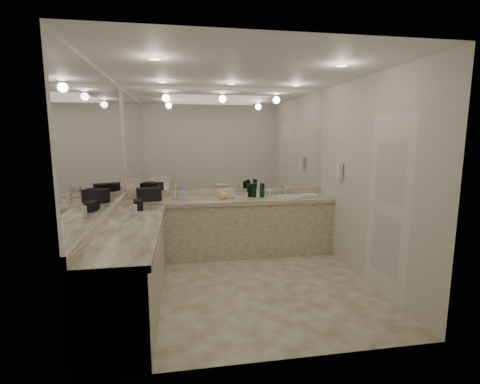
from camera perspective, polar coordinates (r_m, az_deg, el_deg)
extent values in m
plane|color=beige|center=(4.52, 0.54, -15.07)|extent=(3.20, 3.20, 0.00)
plane|color=white|center=(4.19, 0.59, 19.44)|extent=(3.20, 3.20, 0.00)
cube|color=silver|center=(5.63, -2.14, 3.51)|extent=(3.20, 0.02, 2.60)
cube|color=silver|center=(4.18, -21.56, 0.91)|extent=(0.02, 3.00, 2.60)
cube|color=silver|center=(4.71, 20.12, 1.85)|extent=(0.02, 3.00, 2.60)
cube|color=beige|center=(5.49, -1.68, -5.97)|extent=(3.20, 0.60, 0.84)
cube|color=beige|center=(5.38, -1.69, -1.37)|extent=(3.20, 0.64, 0.06)
cube|color=beige|center=(4.06, -17.45, -11.96)|extent=(0.60, 2.40, 0.84)
cube|color=beige|center=(3.92, -17.63, -5.81)|extent=(0.64, 2.42, 0.06)
cube|color=beige|center=(5.65, -2.10, -0.04)|extent=(3.20, 0.04, 0.10)
cube|color=beige|center=(4.24, -21.02, -3.76)|extent=(0.04, 3.00, 0.10)
cube|color=white|center=(5.59, -2.16, 8.35)|extent=(3.12, 0.01, 1.55)
cube|color=white|center=(4.14, -21.78, 7.43)|extent=(0.01, 2.92, 1.55)
cylinder|color=white|center=(5.60, 7.98, -0.79)|extent=(0.44, 0.44, 0.03)
cube|color=silver|center=(5.78, 7.37, 0.30)|extent=(0.24, 0.16, 0.14)
cube|color=white|center=(5.30, 15.99, 3.36)|extent=(0.06, 0.10, 0.24)
cube|color=white|center=(4.32, 23.05, -2.31)|extent=(0.02, 0.82, 2.10)
cube|color=black|center=(5.33, -14.71, -0.41)|extent=(0.37, 0.29, 0.19)
cube|color=black|center=(4.76, -16.36, -1.98)|extent=(0.15, 0.25, 0.13)
cube|color=beige|center=(5.39, -2.37, -0.28)|extent=(0.27, 0.21, 0.14)
cube|color=white|center=(5.64, 11.20, -0.53)|extent=(0.25, 0.17, 0.04)
cylinder|color=white|center=(4.41, -16.89, -2.87)|extent=(0.06, 0.06, 0.13)
imported|color=beige|center=(5.34, -10.65, -0.18)|extent=(0.08, 0.08, 0.20)
imported|color=silver|center=(5.30, -9.24, -0.24)|extent=(0.11, 0.11, 0.20)
imported|color=#E6B97A|center=(5.30, -2.84, -0.25)|extent=(0.17, 0.17, 0.17)
cylinder|color=#124724|center=(5.53, 1.48, 0.21)|extent=(0.07, 0.07, 0.19)
cylinder|color=#124724|center=(5.48, 3.65, 0.29)|extent=(0.07, 0.07, 0.22)
cylinder|color=#124724|center=(5.59, 1.93, 0.38)|extent=(0.07, 0.07, 0.20)
cylinder|color=#124724|center=(5.51, 1.72, 0.27)|extent=(0.07, 0.07, 0.20)
cylinder|color=#124724|center=(5.48, 2.30, 0.29)|extent=(0.07, 0.07, 0.22)
cylinder|color=silver|center=(5.37, 1.02, -0.57)|extent=(0.05, 0.05, 0.09)
cylinder|color=#F2D84C|center=(5.37, -13.57, -0.72)|extent=(0.04, 0.04, 0.11)
cylinder|color=#3F3F4C|center=(5.31, -15.38, -0.98)|extent=(0.06, 0.06, 0.10)
cylinder|color=silver|center=(5.34, -10.54, -0.53)|extent=(0.05, 0.05, 0.14)
cylinder|color=white|center=(5.57, 4.82, -0.26)|extent=(0.04, 0.04, 0.09)
cylinder|color=#E0B28C|center=(5.45, -10.63, -0.38)|extent=(0.04, 0.04, 0.13)
cylinder|color=white|center=(5.42, 2.94, -0.44)|extent=(0.04, 0.04, 0.10)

